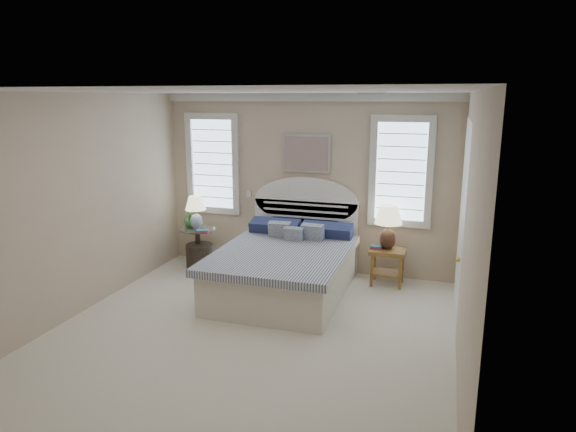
# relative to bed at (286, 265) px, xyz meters

# --- Properties ---
(floor) EXTENTS (4.50, 5.00, 0.01)m
(floor) POSITION_rel_bed_xyz_m (0.00, -1.46, -0.39)
(floor) COLOR silver
(floor) RESTS_ON ground
(ceiling) EXTENTS (4.50, 5.00, 0.01)m
(ceiling) POSITION_rel_bed_xyz_m (0.00, -1.46, 2.31)
(ceiling) COLOR silver
(ceiling) RESTS_ON wall_back
(wall_back) EXTENTS (4.50, 0.02, 2.70)m
(wall_back) POSITION_rel_bed_xyz_m (0.00, 1.04, 0.96)
(wall_back) COLOR #C5B094
(wall_back) RESTS_ON floor
(wall_left) EXTENTS (0.02, 5.00, 2.70)m
(wall_left) POSITION_rel_bed_xyz_m (-2.25, -1.46, 0.96)
(wall_left) COLOR #C5B094
(wall_left) RESTS_ON floor
(wall_right) EXTENTS (0.02, 5.00, 2.70)m
(wall_right) POSITION_rel_bed_xyz_m (2.25, -1.46, 0.96)
(wall_right) COLOR #C5B094
(wall_right) RESTS_ON floor
(crown_molding) EXTENTS (4.50, 0.08, 0.12)m
(crown_molding) POSITION_rel_bed_xyz_m (0.00, 1.00, 2.25)
(crown_molding) COLOR silver
(crown_molding) RESTS_ON wall_back
(hvac_vent) EXTENTS (0.30, 0.20, 0.02)m
(hvac_vent) POSITION_rel_bed_xyz_m (1.20, -0.66, 2.29)
(hvac_vent) COLOR #B2B2B2
(hvac_vent) RESTS_ON ceiling
(switch_plate) EXTENTS (0.08, 0.01, 0.12)m
(switch_plate) POSITION_rel_bed_xyz_m (-0.95, 1.03, 0.76)
(switch_plate) COLOR silver
(switch_plate) RESTS_ON wall_back
(window_left) EXTENTS (0.90, 0.06, 1.60)m
(window_left) POSITION_rel_bed_xyz_m (-1.55, 1.02, 1.21)
(window_left) COLOR silver
(window_left) RESTS_ON wall_back
(window_right) EXTENTS (0.90, 0.06, 1.60)m
(window_right) POSITION_rel_bed_xyz_m (1.40, 1.02, 1.21)
(window_right) COLOR silver
(window_right) RESTS_ON wall_back
(painting) EXTENTS (0.74, 0.04, 0.58)m
(painting) POSITION_rel_bed_xyz_m (0.00, 1.00, 1.43)
(painting) COLOR silver
(painting) RESTS_ON wall_back
(closet_door) EXTENTS (0.02, 1.80, 2.40)m
(closet_door) POSITION_rel_bed_xyz_m (2.23, -0.26, 0.81)
(closet_door) COLOR white
(closet_door) RESTS_ON floor
(bed) EXTENTS (1.72, 2.28, 1.47)m
(bed) POSITION_rel_bed_xyz_m (0.00, 0.00, 0.00)
(bed) COLOR silver
(bed) RESTS_ON floor
(side_table_left) EXTENTS (0.56, 0.56, 0.63)m
(side_table_left) POSITION_rel_bed_xyz_m (-1.65, 0.59, 0.00)
(side_table_left) COLOR black
(side_table_left) RESTS_ON floor
(nightstand_right) EXTENTS (0.50, 0.40, 0.53)m
(nightstand_right) POSITION_rel_bed_xyz_m (1.30, 0.69, 0.00)
(nightstand_right) COLOR brown
(nightstand_right) RESTS_ON floor
(floor_pot) EXTENTS (0.56, 0.56, 0.39)m
(floor_pot) POSITION_rel_bed_xyz_m (-1.61, 0.55, -0.19)
(floor_pot) COLOR black
(floor_pot) RESTS_ON floor
(lamp_left) EXTENTS (0.35, 0.35, 0.53)m
(lamp_left) POSITION_rel_bed_xyz_m (-1.67, 0.59, 0.56)
(lamp_left) COLOR silver
(lamp_left) RESTS_ON side_table_left
(lamp_right) EXTENTS (0.52, 0.52, 0.64)m
(lamp_right) POSITION_rel_bed_xyz_m (1.28, 0.73, 0.53)
(lamp_right) COLOR black
(lamp_right) RESTS_ON nightstand_right
(potted_plant) EXTENTS (0.25, 0.25, 0.34)m
(potted_plant) POSITION_rel_bed_xyz_m (-1.78, 0.60, 0.41)
(potted_plant) COLOR #33762F
(potted_plant) RESTS_ON side_table_left
(books_left) EXTENTS (0.22, 0.18, 0.05)m
(books_left) POSITION_rel_bed_xyz_m (-1.46, 0.37, 0.27)
(books_left) COLOR #A62932
(books_left) RESTS_ON side_table_left
(books_right) EXTENTS (0.19, 0.15, 0.04)m
(books_right) POSITION_rel_bed_xyz_m (1.14, 0.67, 0.17)
(books_right) COLOR #A62932
(books_right) RESTS_ON nightstand_right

